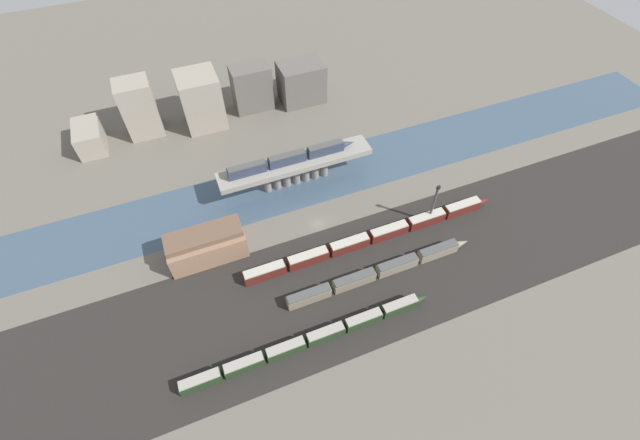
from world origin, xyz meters
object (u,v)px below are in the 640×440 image
object	(u,v)px
train_on_bridge	(291,158)
signal_tower	(433,204)
warehouse_building	(206,245)
train_yard_far	(374,237)
train_yard_near	(310,340)
train_yard_mid	(381,271)

from	to	relation	value
train_on_bridge	signal_tower	bearing A→B (deg)	-42.73
train_on_bridge	warehouse_building	world-z (taller)	train_on_bridge
warehouse_building	train_on_bridge	bearing A→B (deg)	29.18
train_on_bridge	train_yard_far	size ratio (longest dim) A/B	0.52
train_yard_far	train_on_bridge	bearing A→B (deg)	114.51
train_yard_near	warehouse_building	size ratio (longest dim) A/B	3.03
train_on_bridge	train_yard_far	world-z (taller)	train_on_bridge
train_yard_near	train_yard_far	distance (m)	38.86
train_on_bridge	train_yard_near	bearing A→B (deg)	-105.08
train_on_bridge	warehouse_building	distance (m)	39.48
train_yard_mid	warehouse_building	bearing A→B (deg)	150.00
train_yard_mid	warehouse_building	size ratio (longest dim) A/B	2.59
train_yard_near	signal_tower	world-z (taller)	signal_tower
train_yard_far	signal_tower	size ratio (longest dim) A/B	5.21
train_on_bridge	warehouse_building	size ratio (longest dim) A/B	1.95
warehouse_building	signal_tower	world-z (taller)	signal_tower
train_yard_near	warehouse_building	world-z (taller)	warehouse_building
train_yard_mid	train_yard_far	distance (m)	12.63
train_on_bridge	train_yard_far	distance (m)	37.60
train_on_bridge	train_yard_near	distance (m)	60.04
train_on_bridge	train_yard_far	bearing A→B (deg)	-65.49
train_yard_far	warehouse_building	size ratio (longest dim) A/B	3.71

